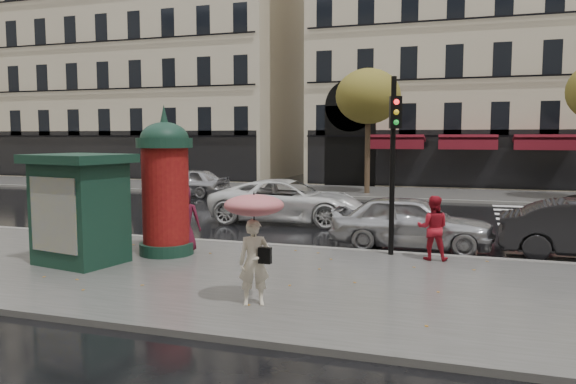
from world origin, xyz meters
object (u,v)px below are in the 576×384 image
(car_white, at_px, (288,201))
(morris_column, at_px, (165,183))
(woman_umbrella, at_px, (254,230))
(car_silver, at_px, (411,222))
(car_far_silver, at_px, (188,182))
(newsstand, at_px, (80,208))
(woman_red, at_px, (433,228))
(man_burgundy, at_px, (184,219))
(traffic_light, at_px, (393,148))

(car_white, bearing_deg, morris_column, 167.60)
(woman_umbrella, bearing_deg, car_silver, 72.64)
(morris_column, relative_size, car_far_silver, 0.87)
(woman_umbrella, relative_size, car_silver, 0.46)
(newsstand, bearing_deg, woman_umbrella, -19.36)
(woman_red, bearing_deg, man_burgundy, 8.32)
(man_burgundy, distance_m, newsstand, 2.55)
(traffic_light, relative_size, newsstand, 1.73)
(man_burgundy, height_order, morris_column, morris_column)
(woman_red, distance_m, man_burgundy, 6.25)
(man_burgundy, bearing_deg, car_white, -114.94)
(car_silver, relative_size, car_white, 0.79)
(woman_umbrella, bearing_deg, car_far_silver, 121.72)
(woman_umbrella, height_order, man_burgundy, woman_umbrella)
(woman_red, height_order, car_far_silver, woman_red)
(car_silver, bearing_deg, car_far_silver, 50.56)
(man_burgundy, bearing_deg, car_silver, -170.33)
(woman_red, relative_size, car_silver, 0.35)
(newsstand, xyz_separation_m, car_silver, (7.17, 4.78, -0.69))
(man_burgundy, relative_size, car_white, 0.31)
(woman_red, xyz_separation_m, car_silver, (-0.70, 1.80, -0.15))
(morris_column, distance_m, car_silver, 6.73)
(morris_column, xyz_separation_m, car_white, (1.05, 6.74, -1.15))
(car_white, bearing_deg, woman_umbrella, -168.63)
(newsstand, height_order, car_silver, newsstand)
(woman_red, bearing_deg, morris_column, 10.15)
(newsstand, bearing_deg, woman_red, 20.73)
(car_silver, xyz_separation_m, car_far_silver, (-12.42, 10.19, -0.01))
(woman_umbrella, distance_m, car_white, 10.47)
(morris_column, bearing_deg, car_white, 81.13)
(traffic_light, distance_m, newsstand, 7.68)
(man_burgundy, bearing_deg, car_far_silver, -80.76)
(woman_red, distance_m, morris_column, 6.73)
(morris_column, bearing_deg, traffic_light, 16.55)
(car_silver, bearing_deg, traffic_light, 168.89)
(traffic_light, bearing_deg, morris_column, -163.45)
(woman_red, xyz_separation_m, man_burgundy, (-6.15, -1.14, 0.08))
(man_burgundy, height_order, car_far_silver, man_burgundy)
(morris_column, distance_m, newsstand, 2.13)
(car_silver, bearing_deg, car_white, 53.34)
(car_white, xyz_separation_m, car_far_silver, (-7.68, 6.67, -0.04))
(woman_red, xyz_separation_m, morris_column, (-6.49, -1.42, 1.03))
(traffic_light, relative_size, car_far_silver, 1.02)
(traffic_light, height_order, car_white, traffic_light)
(woman_red, height_order, man_burgundy, man_burgundy)
(woman_umbrella, relative_size, traffic_light, 0.46)
(newsstand, xyz_separation_m, car_far_silver, (-5.25, 14.97, -0.70))
(newsstand, relative_size, car_silver, 0.58)
(morris_column, xyz_separation_m, traffic_light, (5.48, 1.63, 0.90))
(car_white, bearing_deg, newsstand, 160.18)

